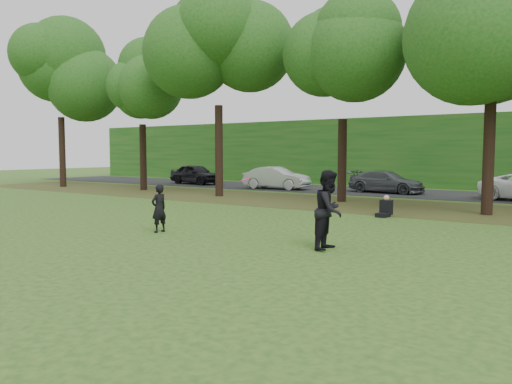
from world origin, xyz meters
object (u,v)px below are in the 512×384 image
at_px(player_left, 159,208).
at_px(player_right, 329,210).
at_px(seated_person, 385,209).
at_px(frisbee, 245,180).

bearing_deg(player_left, player_right, 100.51).
relative_size(player_right, seated_person, 2.44).
relative_size(frisbee, seated_person, 0.34).
distance_m(frisbee, seated_person, 7.43).
relative_size(player_left, player_right, 0.74).
height_order(frisbee, seated_person, frisbee).
xyz_separation_m(player_left, player_right, (5.55, 0.54, 0.27)).
bearing_deg(seated_person, player_left, -114.72).
distance_m(player_right, frisbee, 2.70).
bearing_deg(player_right, player_left, 91.23).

